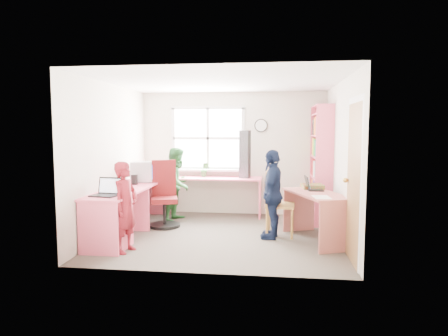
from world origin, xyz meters
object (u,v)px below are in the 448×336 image
object	(u,v)px
crt_monitor	(143,172)
laptop_right	(312,187)
bookshelf	(321,167)
person_red	(126,207)
laptop_left	(107,191)
potted_plant	(205,170)
swivel_chair	(164,198)
wooden_chair	(275,201)
person_green	(178,184)
person_navy	(272,194)
right_desk	(317,206)
cd_tower	(245,154)
l_desk	(136,209)

from	to	relation	value
crt_monitor	laptop_right	size ratio (longest dim) A/B	1.21
bookshelf	person_red	distance (m)	3.61
crt_monitor	laptop_left	xyz separation A→B (m)	(-0.03, -1.46, -0.13)
potted_plant	swivel_chair	bearing A→B (deg)	-118.27
crt_monitor	wooden_chair	bearing A→B (deg)	-19.83
person_green	person_navy	size ratio (longest dim) A/B	0.98
crt_monitor	laptop_left	world-z (taller)	crt_monitor
right_desk	crt_monitor	size ratio (longest dim) A/B	3.40
cd_tower	potted_plant	bearing A→B (deg)	-170.20
right_desk	person_red	xyz separation A→B (m)	(-2.64, -0.88, 0.09)
l_desk	cd_tower	bearing A→B (deg)	47.47
crt_monitor	person_red	xyz separation A→B (m)	(0.29, -1.60, -0.31)
bookshelf	laptop_right	world-z (taller)	bookshelf
cd_tower	potted_plant	size ratio (longest dim) A/B	3.17
cd_tower	person_green	size ratio (longest dim) A/B	0.67
right_desk	person_green	world-z (taller)	person_green
l_desk	crt_monitor	distance (m)	1.02
person_red	person_green	world-z (taller)	person_green
l_desk	crt_monitor	bearing A→B (deg)	101.62
l_desk	person_navy	world-z (taller)	person_navy
right_desk	swivel_chair	distance (m)	2.60
potted_plant	person_red	xyz separation A→B (m)	(-0.66, -2.51, -0.27)
person_red	right_desk	bearing A→B (deg)	-58.41
laptop_left	person_red	xyz separation A→B (m)	(0.32, -0.15, -0.19)
wooden_chair	crt_monitor	bearing A→B (deg)	171.76
laptop_left	potted_plant	xyz separation A→B (m)	(0.98, 2.36, 0.08)
swivel_chair	person_green	distance (m)	0.53
right_desk	person_navy	bearing A→B (deg)	151.87
right_desk	potted_plant	bearing A→B (deg)	119.31
cd_tower	laptop_left	bearing A→B (deg)	-112.24
laptop_right	potted_plant	distance (m)	2.36
bookshelf	person_red	bearing A→B (deg)	-142.43
laptop_right	person_navy	xyz separation A→B (m)	(-0.61, -0.19, -0.10)
wooden_chair	person_red	world-z (taller)	person_red
laptop_left	person_green	size ratio (longest dim) A/B	0.30
cd_tower	person_green	xyz separation A→B (m)	(-1.21, -0.44, -0.53)
l_desk	cd_tower	xyz separation A→B (m)	(1.56, 1.71, 0.75)
wooden_chair	laptop_right	distance (m)	0.61
cd_tower	person_red	xyz separation A→B (m)	(-1.45, -2.42, -0.58)
bookshelf	laptop_right	size ratio (longest dim) A/B	6.20
wooden_chair	laptop_left	size ratio (longest dim) A/B	2.51
wooden_chair	laptop_right	size ratio (longest dim) A/B	3.02
potted_plant	bookshelf	bearing A→B (deg)	-8.24
potted_plant	crt_monitor	bearing A→B (deg)	-136.47
crt_monitor	person_navy	size ratio (longest dim) A/B	0.30
right_desk	laptop_left	bearing A→B (deg)	172.59
person_navy	crt_monitor	bearing A→B (deg)	-97.63
right_desk	laptop_right	xyz separation A→B (m)	(-0.05, 0.27, 0.25)
laptop_left	potted_plant	bearing A→B (deg)	77.07
swivel_chair	crt_monitor	bearing A→B (deg)	150.79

